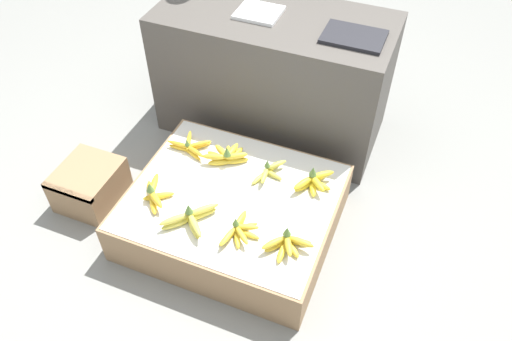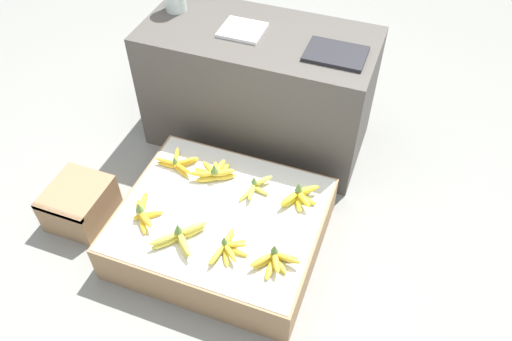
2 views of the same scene
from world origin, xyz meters
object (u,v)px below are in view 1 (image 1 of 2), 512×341
Objects in this scene: wooden_crate at (90,185)px; banana_bunch_middle_midright at (269,171)px; foam_tray_white at (259,12)px; banana_bunch_front_left at (154,194)px; banana_bunch_middle_right at (314,181)px; banana_bunch_front_midleft at (191,219)px; banana_bunch_front_right at (287,244)px; banana_bunch_middle_left at (190,146)px; banana_bunch_middle_midleft at (227,156)px; banana_bunch_front_midright at (239,230)px.

banana_bunch_middle_midright reaches higher than wooden_crate.
banana_bunch_front_left is at bearing -98.53° from foam_tray_white.
banana_bunch_front_left is 0.74m from banana_bunch_middle_right.
banana_bunch_middle_right is (0.65, 0.35, 0.00)m from banana_bunch_front_left.
banana_bunch_front_right is (0.43, 0.03, -0.00)m from banana_bunch_front_midleft.
banana_bunch_front_left is 0.98× the size of foam_tray_white.
wooden_crate is 1.51× the size of banana_bunch_front_right.
banana_bunch_middle_midleft reaches higher than banana_bunch_middle_left.
banana_bunch_front_right is 1.06× the size of banana_bunch_middle_right.
wooden_crate is 1.22m from foam_tray_white.
banana_bunch_middle_midleft is (-0.45, 0.39, 0.00)m from banana_bunch_front_right.
banana_bunch_middle_left is 1.16× the size of banana_bunch_middle_midright.
banana_bunch_middle_right is 0.90× the size of foam_tray_white.
banana_bunch_front_midright is 0.37m from banana_bunch_middle_midright.
banana_bunch_front_right reaches higher than banana_bunch_middle_midright.
banana_bunch_front_left is at bearing -151.90° from banana_bunch_middle_right.
banana_bunch_front_left reaches higher than banana_bunch_front_midright.
banana_bunch_front_midleft is at bearing -175.64° from banana_bunch_front_right.
foam_tray_white is at bearing 96.38° from banana_bunch_middle_midleft.
wooden_crate is 1.44× the size of foam_tray_white.
banana_bunch_front_left is 0.41m from banana_bunch_middle_midleft.
foam_tray_white is (-0.30, 0.97, 0.46)m from banana_bunch_front_midright.
banana_bunch_front_left is at bearing -142.09° from banana_bunch_middle_midright.
wooden_crate is 1.09m from banana_bunch_front_right.
wooden_crate is 1.13m from banana_bunch_middle_right.
banana_bunch_middle_left is at bearing 179.48° from banana_bunch_middle_right.
banana_bunch_middle_midleft is 0.23m from banana_bunch_middle_midright.
banana_bunch_front_right is at bearing -40.61° from banana_bunch_middle_midleft.
banana_bunch_middle_midright is at bearing 121.20° from banana_bunch_front_right.
banana_bunch_front_midright is (0.86, -0.08, 0.15)m from wooden_crate.
foam_tray_white is at bearing 57.57° from wooden_crate.
foam_tray_white reaches higher than banana_bunch_middle_midright.
banana_bunch_front_midright is 0.97× the size of banana_bunch_middle_left.
banana_bunch_front_midleft is 1.12× the size of banana_bunch_middle_midright.
banana_bunch_front_left reaches higher than banana_bunch_middle_midright.
banana_bunch_front_left reaches higher than banana_bunch_front_midleft.
banana_bunch_front_midright is (0.44, -0.04, -0.01)m from banana_bunch_front_left.
banana_bunch_front_left is 0.97× the size of banana_bunch_front_midleft.
banana_bunch_middle_midleft is (-0.23, 0.39, 0.01)m from banana_bunch_front_midright.
banana_bunch_middle_right is 0.90m from foam_tray_white.
banana_bunch_front_midright is at bearing -5.51° from wooden_crate.
banana_bunch_middle_left is (-0.22, 0.42, -0.01)m from banana_bunch_front_midleft.
banana_bunch_front_left is 1.05m from foam_tray_white.
banana_bunch_front_right reaches higher than banana_bunch_front_midright.
banana_bunch_middle_left is (-0.65, 0.39, -0.01)m from banana_bunch_front_right.
banana_bunch_middle_left is (0.00, 0.35, -0.01)m from banana_bunch_front_left.
banana_bunch_front_midleft reaches higher than wooden_crate.
banana_bunch_front_midleft reaches higher than banana_bunch_middle_left.
banana_bunch_middle_midleft is 1.01× the size of foam_tray_white.
banana_bunch_middle_left is 0.76m from foam_tray_white.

